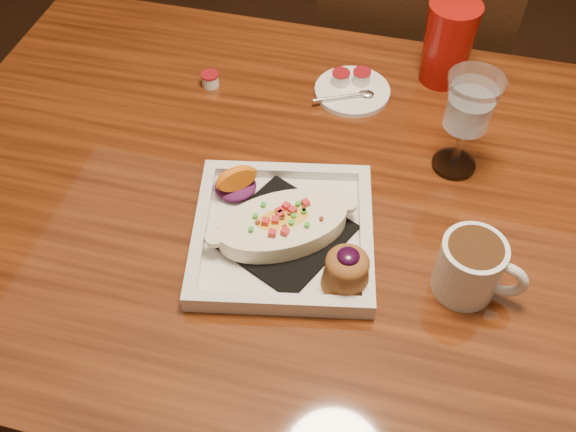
% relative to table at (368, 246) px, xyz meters
% --- Properties ---
extents(floor, '(7.00, 7.00, 0.00)m').
position_rel_table_xyz_m(floor, '(0.00, 0.00, -0.65)').
color(floor, black).
rests_on(floor, ground).
extents(table, '(1.50, 0.90, 0.75)m').
position_rel_table_xyz_m(table, '(0.00, 0.00, 0.00)').
color(table, maroon).
rests_on(table, floor).
extents(chair_far, '(0.42, 0.42, 0.93)m').
position_rel_table_xyz_m(chair_far, '(-0.00, 0.63, -0.15)').
color(chair_far, black).
rests_on(chair_far, floor).
extents(plate, '(0.31, 0.31, 0.08)m').
position_rel_table_xyz_m(plate, '(-0.11, -0.10, 0.12)').
color(plate, white).
rests_on(plate, table).
extents(coffee_mug, '(0.12, 0.09, 0.09)m').
position_rel_table_xyz_m(coffee_mug, '(0.15, -0.11, 0.15)').
color(coffee_mug, white).
rests_on(coffee_mug, table).
extents(goblet, '(0.09, 0.09, 0.18)m').
position_rel_table_xyz_m(goblet, '(0.11, 0.12, 0.22)').
color(goblet, silver).
rests_on(goblet, table).
extents(saucer, '(0.14, 0.14, 0.09)m').
position_rel_table_xyz_m(saucer, '(-0.09, 0.26, 0.11)').
color(saucer, white).
rests_on(saucer, table).
extents(creamer_loose, '(0.03, 0.03, 0.03)m').
position_rel_table_xyz_m(creamer_loose, '(-0.34, 0.22, 0.11)').
color(creamer_loose, silver).
rests_on(creamer_loose, table).
extents(red_tumbler, '(0.09, 0.09, 0.15)m').
position_rel_table_xyz_m(red_tumbler, '(0.07, 0.34, 0.17)').
color(red_tumbler, '#9E100B').
rests_on(red_tumbler, table).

